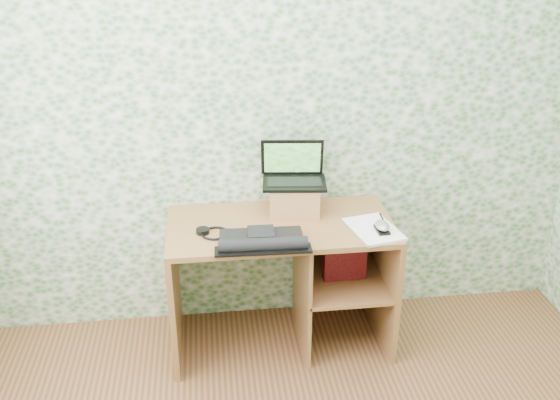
{
  "coord_description": "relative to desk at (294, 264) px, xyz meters",
  "views": [
    {
      "loc": [
        -0.37,
        -1.49,
        2.25
      ],
      "look_at": [
        -0.01,
        1.39,
        0.91
      ],
      "focal_mm": 40.0,
      "sensor_mm": 36.0,
      "label": 1
    }
  ],
  "objects": [
    {
      "name": "riser",
      "position": [
        0.02,
        0.12,
        0.35
      ],
      "size": [
        0.29,
        0.25,
        0.16
      ],
      "primitive_type": "cube",
      "rotation": [
        0.0,
        0.0,
        -0.12
      ],
      "color": "#9D6C46",
      "rests_on": "desk"
    },
    {
      "name": "headphones",
      "position": [
        -0.43,
        -0.11,
        0.28
      ],
      "size": [
        0.19,
        0.18,
        0.02
      ],
      "rotation": [
        0.0,
        0.0,
        -0.34
      ],
      "color": "black",
      "rests_on": "desk"
    },
    {
      "name": "pen",
      "position": [
        0.46,
        -0.08,
        0.29
      ],
      "size": [
        0.02,
        0.14,
        0.01
      ],
      "primitive_type": "cylinder",
      "rotation": [
        1.57,
        0.0,
        -0.06
      ],
      "color": "black",
      "rests_on": "notepad"
    },
    {
      "name": "mouse",
      "position": [
        0.42,
        -0.2,
        0.3
      ],
      "size": [
        0.07,
        0.12,
        0.04
      ],
      "primitive_type": "ellipsoid",
      "rotation": [
        0.0,
        0.0,
        0.03
      ],
      "color": "#B0B0B3",
      "rests_on": "notepad"
    },
    {
      "name": "wall_back",
      "position": [
        -0.08,
        0.28,
        0.82
      ],
      "size": [
        3.5,
        0.0,
        3.5
      ],
      "primitive_type": "plane",
      "rotation": [
        1.57,
        0.0,
        0.0
      ],
      "color": "white",
      "rests_on": "ground"
    },
    {
      "name": "laptop",
      "position": [
        0.02,
        0.15,
        0.48
      ],
      "size": [
        0.37,
        0.28,
        0.23
      ],
      "rotation": [
        0.0,
        0.0,
        -0.12
      ],
      "color": "black",
      "rests_on": "riser"
    },
    {
      "name": "keyboard",
      "position": [
        -0.2,
        -0.24,
        0.29
      ],
      "size": [
        0.48,
        0.25,
        0.07
      ],
      "rotation": [
        0.0,
        0.0,
        -0.03
      ],
      "color": "black",
      "rests_on": "desk"
    },
    {
      "name": "desk",
      "position": [
        0.0,
        0.0,
        0.0
      ],
      "size": [
        1.2,
        0.6,
        0.75
      ],
      "color": "brown",
      "rests_on": "floor"
    },
    {
      "name": "notepad",
      "position": [
        0.39,
        -0.17,
        0.28
      ],
      "size": [
        0.29,
        0.36,
        0.01
      ],
      "primitive_type": "cube",
      "rotation": [
        0.0,
        0.0,
        0.21
      ],
      "color": "white",
      "rests_on": "desk"
    },
    {
      "name": "red_box",
      "position": [
        0.28,
        -0.03,
        0.05
      ],
      "size": [
        0.24,
        0.08,
        0.28
      ],
      "primitive_type": "cube",
      "rotation": [
        0.0,
        0.0,
        0.04
      ],
      "color": "#9F0E19",
      "rests_on": "desk"
    }
  ]
}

